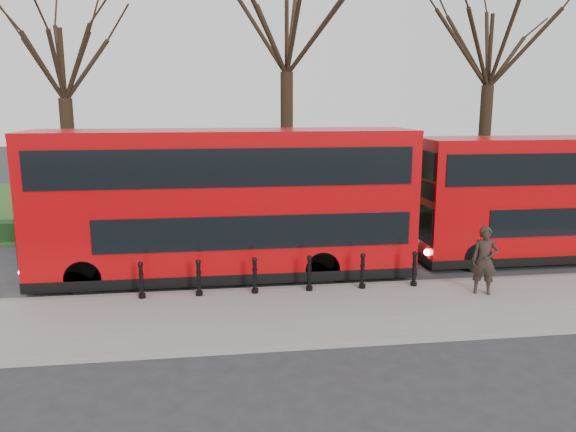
{
  "coord_description": "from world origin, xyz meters",
  "views": [
    {
      "loc": [
        -1.62,
        -16.71,
        5.51
      ],
      "look_at": [
        0.75,
        0.5,
        2.0
      ],
      "focal_mm": 35.0,
      "sensor_mm": 36.0,
      "label": 1
    }
  ],
  "objects": [
    {
      "name": "tree_left",
      "position": [
        -8.0,
        10.0,
        7.55
      ],
      "size": [
        6.65,
        6.65,
        10.4
      ],
      "color": "black",
      "rests_on": "ground"
    },
    {
      "name": "ground",
      "position": [
        0.0,
        0.0,
        0.0
      ],
      "size": [
        120.0,
        120.0,
        0.0
      ],
      "primitive_type": "plane",
      "color": "#28282B",
      "rests_on": "ground"
    },
    {
      "name": "pavement",
      "position": [
        0.0,
        -3.0,
        0.07
      ],
      "size": [
        60.0,
        4.0,
        0.15
      ],
      "primitive_type": "cube",
      "color": "gray",
      "rests_on": "ground"
    },
    {
      "name": "bus_rear",
      "position": [
        10.87,
        1.32,
        2.18
      ],
      "size": [
        10.9,
        2.5,
        4.34
      ],
      "color": "#AA0508",
      "rests_on": "ground"
    },
    {
      "name": "tree_right",
      "position": [
        12.0,
        10.0,
        8.4
      ],
      "size": [
        7.4,
        7.4,
        11.56
      ],
      "color": "black",
      "rests_on": "ground"
    },
    {
      "name": "bollard_row",
      "position": [
        0.33,
        -1.35,
        0.65
      ],
      "size": [
        8.07,
        0.15,
        1.0
      ],
      "color": "black",
      "rests_on": "pavement"
    },
    {
      "name": "bus_lead",
      "position": [
        -1.22,
        0.7,
        2.36
      ],
      "size": [
        11.8,
        2.71,
        4.69
      ],
      "color": "#AA0508",
      "rests_on": "ground"
    },
    {
      "name": "grass_verge",
      "position": [
        0.0,
        15.0,
        0.03
      ],
      "size": [
        60.0,
        18.0,
        0.06
      ],
      "primitive_type": "cube",
      "color": "#2A511B",
      "rests_on": "ground"
    },
    {
      "name": "hedge",
      "position": [
        0.0,
        6.8,
        0.4
      ],
      "size": [
        60.0,
        0.9,
        0.8
      ],
      "primitive_type": "cube",
      "color": "black",
      "rests_on": "ground"
    },
    {
      "name": "yellow_line_inner",
      "position": [
        0.0,
        -0.5,
        0.01
      ],
      "size": [
        60.0,
        0.1,
        0.01
      ],
      "primitive_type": "cube",
      "color": "yellow",
      "rests_on": "ground"
    },
    {
      "name": "pedestrian",
      "position": [
        6.0,
        -2.28,
        1.13
      ],
      "size": [
        0.84,
        0.72,
        1.95
      ],
      "primitive_type": "imported",
      "rotation": [
        0.0,
        0.0,
        -0.42
      ],
      "color": "black",
      "rests_on": "pavement"
    },
    {
      "name": "tree_mid",
      "position": [
        2.0,
        10.0,
        9.15
      ],
      "size": [
        8.05,
        8.05,
        12.58
      ],
      "color": "black",
      "rests_on": "ground"
    },
    {
      "name": "yellow_line_outer",
      "position": [
        0.0,
        -0.7,
        0.01
      ],
      "size": [
        60.0,
        0.1,
        0.01
      ],
      "primitive_type": "cube",
      "color": "yellow",
      "rests_on": "ground"
    },
    {
      "name": "kerb",
      "position": [
        0.0,
        -1.0,
        0.07
      ],
      "size": [
        60.0,
        0.25,
        0.16
      ],
      "primitive_type": "cube",
      "color": "slate",
      "rests_on": "ground"
    }
  ]
}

